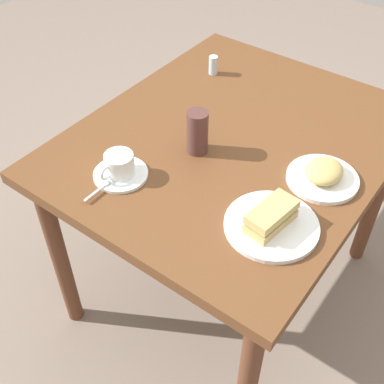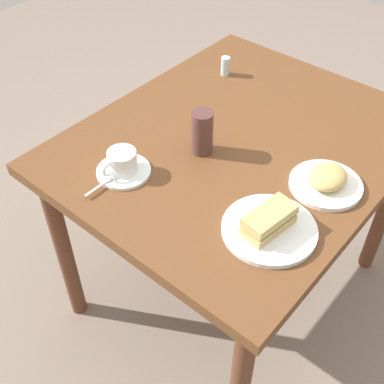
% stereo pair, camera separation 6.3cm
% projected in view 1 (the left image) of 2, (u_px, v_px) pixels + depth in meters
% --- Properties ---
extents(ground_plane, '(6.00, 6.00, 0.00)m').
position_uv_depth(ground_plane, '(223.00, 283.00, 2.06)').
color(ground_plane, slate).
extents(dining_table, '(1.08, 0.90, 0.76)m').
position_uv_depth(dining_table, '(232.00, 160.00, 1.61)').
color(dining_table, brown).
rests_on(dining_table, ground_plane).
extents(sandwich_plate, '(0.24, 0.24, 0.01)m').
position_uv_depth(sandwich_plate, '(271.00, 225.00, 1.26)').
color(sandwich_plate, white).
rests_on(sandwich_plate, dining_table).
extents(sandwich_front, '(0.15, 0.09, 0.06)m').
position_uv_depth(sandwich_front, '(271.00, 216.00, 1.24)').
color(sandwich_front, tan).
rests_on(sandwich_front, sandwich_plate).
extents(coffee_saucer, '(0.16, 0.16, 0.01)m').
position_uv_depth(coffee_saucer, '(121.00, 174.00, 1.41)').
color(coffee_saucer, white).
rests_on(coffee_saucer, dining_table).
extents(coffee_cup, '(0.11, 0.08, 0.06)m').
position_uv_depth(coffee_cup, '(119.00, 164.00, 1.38)').
color(coffee_cup, white).
rests_on(coffee_cup, coffee_saucer).
extents(spoon, '(0.10, 0.02, 0.01)m').
position_uv_depth(spoon, '(102.00, 187.00, 1.36)').
color(spoon, silver).
rests_on(spoon, coffee_saucer).
extents(side_plate, '(0.20, 0.20, 0.01)m').
position_uv_depth(side_plate, '(322.00, 179.00, 1.39)').
color(side_plate, white).
rests_on(side_plate, dining_table).
extents(side_food_pile, '(0.12, 0.10, 0.04)m').
position_uv_depth(side_food_pile, '(324.00, 171.00, 1.37)').
color(side_food_pile, tan).
rests_on(side_food_pile, side_plate).
extents(salt_shaker, '(0.03, 0.03, 0.07)m').
position_uv_depth(salt_shaker, '(213.00, 65.00, 1.79)').
color(salt_shaker, silver).
rests_on(salt_shaker, dining_table).
extents(drinking_glass, '(0.06, 0.06, 0.14)m').
position_uv_depth(drinking_glass, '(197.00, 132.00, 1.45)').
color(drinking_glass, '#50302C').
rests_on(drinking_glass, dining_table).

